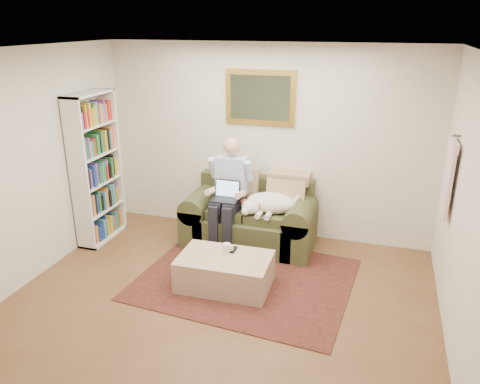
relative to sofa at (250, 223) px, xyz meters
The scene contains 12 objects.
room_shell 1.96m from the sofa, 86.90° to the right, with size 4.51×5.00×2.61m.
rug 1.00m from the sofa, 76.78° to the right, with size 2.38×1.91×0.01m, color black.
sofa is the anchor object (origin of this frame).
seated_man 0.52m from the sofa, 148.55° to the right, with size 0.56×0.80×1.44m, color #8C97D8, non-canonical shape.
laptop 0.57m from the sofa, 138.98° to the right, with size 0.33×0.26×0.24m.
sleeping_dog 0.48m from the sofa, 15.74° to the right, with size 0.70×0.44×0.26m, color white, non-canonical shape.
ottoman 1.15m from the sofa, 88.01° to the right, with size 1.02×0.65×0.37m, color tan.
coffee_mug 1.02m from the sofa, 88.88° to the right, with size 0.08×0.08×0.10m, color white.
tv_remote 0.97m from the sofa, 84.87° to the right, with size 0.05×0.15×0.02m, color black.
bookshelf 2.17m from the sofa, 167.82° to the right, with size 0.28×0.80×2.00m, color white, non-canonical shape.
wall_mirror 1.66m from the sofa, 90.00° to the left, with size 0.94×0.04×0.72m.
hanging_shirt 2.55m from the sofa, 10.76° to the right, with size 0.06×0.52×0.90m, color #F8CDD0, non-canonical shape.
Camera 1 is at (1.49, -3.48, 2.85)m, focal length 35.00 mm.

